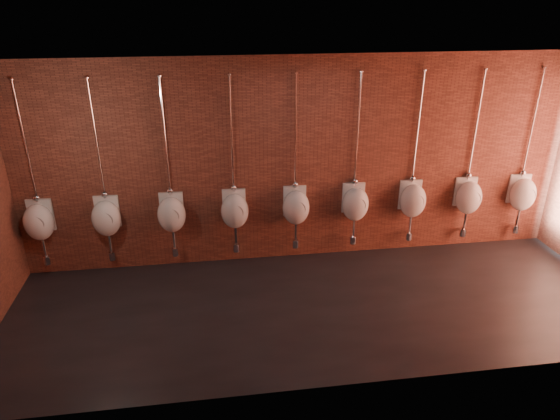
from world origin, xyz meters
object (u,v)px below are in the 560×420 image
(urinal_6, at_px, (413,200))
(urinal_0, at_px, (39,221))
(urinal_2, at_px, (172,214))
(urinal_7, at_px, (468,197))
(urinal_5, at_px, (355,203))
(urinal_3, at_px, (235,210))
(urinal_4, at_px, (296,206))
(urinal_1, at_px, (106,217))
(urinal_8, at_px, (522,194))

(urinal_6, bearing_deg, urinal_0, 180.00)
(urinal_2, xyz_separation_m, urinal_7, (4.74, 0.00, 0.00))
(urinal_5, bearing_deg, urinal_3, 180.00)
(urinal_2, relative_size, urinal_7, 1.00)
(urinal_2, height_order, urinal_3, same)
(urinal_2, bearing_deg, urinal_3, 0.00)
(urinal_6, xyz_separation_m, urinal_7, (0.95, 0.00, 0.00))
(urinal_0, distance_m, urinal_5, 4.74)
(urinal_0, height_order, urinal_7, same)
(urinal_4, bearing_deg, urinal_6, 0.00)
(urinal_1, distance_m, urinal_8, 6.64)
(urinal_0, bearing_deg, urinal_2, 0.00)
(urinal_2, xyz_separation_m, urinal_8, (5.69, 0.00, 0.00))
(urinal_1, relative_size, urinal_3, 1.00)
(urinal_4, bearing_deg, urinal_2, 180.00)
(urinal_3, height_order, urinal_4, same)
(urinal_2, bearing_deg, urinal_6, 0.00)
(urinal_1, xyz_separation_m, urinal_8, (6.64, 0.00, 0.00))
(urinal_0, bearing_deg, urinal_3, 0.00)
(urinal_4, xyz_separation_m, urinal_7, (2.85, 0.00, 0.00))
(urinal_6, bearing_deg, urinal_7, 0.00)
(urinal_3, bearing_deg, urinal_1, 180.00)
(urinal_2, height_order, urinal_6, same)
(urinal_5, height_order, urinal_6, same)
(urinal_8, bearing_deg, urinal_3, 180.00)
(urinal_3, relative_size, urinal_7, 1.00)
(urinal_4, bearing_deg, urinal_0, 180.00)
(urinal_2, distance_m, urinal_5, 2.85)
(urinal_7, bearing_deg, urinal_8, 0.00)
(urinal_0, height_order, urinal_6, same)
(urinal_8, bearing_deg, urinal_1, 180.00)
(urinal_3, xyz_separation_m, urinal_6, (2.85, 0.00, 0.00))
(urinal_0, height_order, urinal_5, same)
(urinal_3, bearing_deg, urinal_2, 180.00)
(urinal_2, height_order, urinal_4, same)
(urinal_2, height_order, urinal_8, same)
(urinal_4, height_order, urinal_5, same)
(urinal_1, height_order, urinal_7, same)
(urinal_2, height_order, urinal_7, same)
(urinal_7, xyz_separation_m, urinal_8, (0.95, 0.00, 0.00))
(urinal_5, height_order, urinal_7, same)
(urinal_2, bearing_deg, urinal_8, 0.00)
(urinal_4, bearing_deg, urinal_7, 0.00)
(urinal_2, bearing_deg, urinal_4, 0.00)
(urinal_2, relative_size, urinal_8, 1.00)
(urinal_6, height_order, urinal_8, same)
(urinal_8, bearing_deg, urinal_5, 180.00)
(urinal_5, xyz_separation_m, urinal_6, (0.95, 0.00, 0.00))
(urinal_2, distance_m, urinal_3, 0.95)
(urinal_4, xyz_separation_m, urinal_5, (0.95, 0.00, 0.00))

